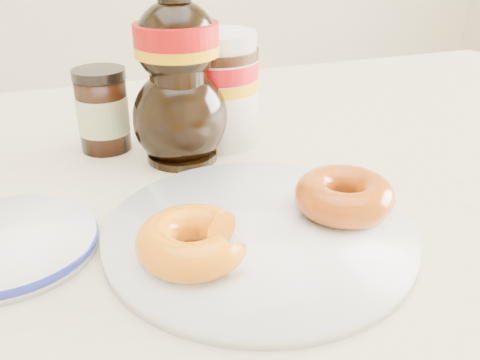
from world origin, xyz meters
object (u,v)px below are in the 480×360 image
object	(u,v)px
plate	(259,232)
dark_jar	(103,111)
donut_bitten	(192,241)
syrup_bottle	(178,70)
donut_whole	(344,195)
nutella_jar	(219,84)
blue_rim_saucer	(6,243)
dining_table	(223,262)

from	to	relation	value
plate	dark_jar	distance (m)	0.28
plate	donut_bitten	world-z (taller)	donut_bitten
syrup_bottle	donut_whole	bearing A→B (deg)	-61.98
dark_jar	nutella_jar	bearing A→B (deg)	-9.53
nutella_jar	blue_rim_saucer	size ratio (longest dim) A/B	0.89
plate	nutella_jar	distance (m)	0.24
donut_whole	blue_rim_saucer	distance (m)	0.30
dining_table	donut_bitten	xyz separation A→B (m)	(-0.06, -0.12, 0.11)
plate	donut_whole	xyz separation A→B (m)	(0.08, -0.00, 0.02)
donut_whole	dark_jar	size ratio (longest dim) A/B	0.91
dining_table	donut_bitten	distance (m)	0.17
donut_whole	dark_jar	xyz separation A→B (m)	(-0.18, 0.25, 0.02)
plate	syrup_bottle	xyz separation A→B (m)	(-0.02, 0.19, 0.10)
dark_jar	plate	bearing A→B (deg)	-68.45
dining_table	dark_jar	xyz separation A→B (m)	(-0.09, 0.16, 0.13)
donut_whole	nutella_jar	size ratio (longest dim) A/B	0.66
donut_whole	plate	bearing A→B (deg)	179.92
nutella_jar	donut_bitten	bearing A→B (deg)	-112.00
dining_table	dark_jar	bearing A→B (deg)	120.27
dining_table	donut_whole	world-z (taller)	donut_whole
blue_rim_saucer	syrup_bottle	bearing A→B (deg)	36.70
donut_bitten	blue_rim_saucer	size ratio (longest dim) A/B	0.58
dining_table	syrup_bottle	size ratio (longest dim) A/B	6.66
donut_whole	syrup_bottle	size ratio (longest dim) A/B	0.43
nutella_jar	syrup_bottle	world-z (taller)	syrup_bottle
donut_whole	blue_rim_saucer	world-z (taller)	donut_whole
dining_table	dark_jar	world-z (taller)	dark_jar
dining_table	nutella_jar	world-z (taller)	nutella_jar
plate	syrup_bottle	world-z (taller)	syrup_bottle
donut_whole	blue_rim_saucer	size ratio (longest dim) A/B	0.59
plate	dark_jar	size ratio (longest dim) A/B	2.75
syrup_bottle	blue_rim_saucer	size ratio (longest dim) A/B	1.38
syrup_bottle	dark_jar	distance (m)	0.12
dining_table	donut_bitten	world-z (taller)	donut_bitten
donut_whole	syrup_bottle	distance (m)	0.23
nutella_jar	blue_rim_saucer	xyz separation A→B (m)	(-0.24, -0.18, -0.06)
dark_jar	dining_table	bearing A→B (deg)	-59.73
donut_bitten	blue_rim_saucer	distance (m)	0.16
dark_jar	syrup_bottle	bearing A→B (deg)	-37.47
dining_table	donut_whole	xyz separation A→B (m)	(0.09, -0.09, 0.11)
donut_bitten	dark_jar	world-z (taller)	dark_jar
blue_rim_saucer	plate	bearing A→B (deg)	-14.46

